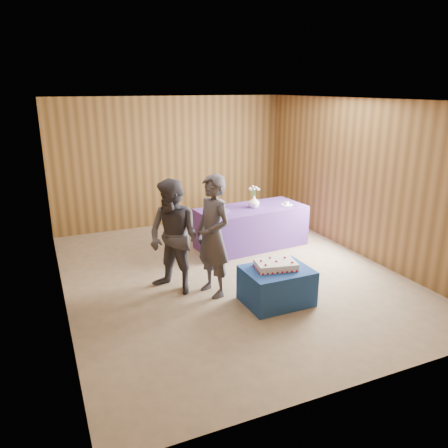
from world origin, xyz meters
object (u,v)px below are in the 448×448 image
serving_table (251,227)px  vase (254,202)px  sheet_cake (276,265)px  guest_left (213,236)px  guest_right (174,237)px  cake_table (276,286)px

serving_table → vase: (0.04, -0.01, 0.48)m
sheet_cake → guest_left: (-0.69, 0.58, 0.33)m
serving_table → sheet_cake: serving_table is taller
sheet_cake → guest_left: 0.96m
serving_table → guest_left: 2.15m
serving_table → vase: bearing=-22.6°
vase → guest_right: (-1.92, -1.25, -0.03)m
sheet_cake → serving_table: bearing=82.8°
serving_table → sheet_cake: size_ratio=3.19×
serving_table → vase: vase is taller
serving_table → vase: 0.49m
serving_table → guest_right: 2.31m
vase → guest_left: bearing=-133.0°
vase → guest_right: size_ratio=0.13×
vase → guest_right: guest_right is taller
cake_table → serving_table: size_ratio=0.45×
sheet_cake → vase: 2.27m
serving_table → guest_left: guest_left is taller
cake_table → sheet_cake: size_ratio=1.43×
guest_left → guest_right: (-0.48, 0.30, -0.04)m
sheet_cake → guest_right: 1.49m
sheet_cake → guest_right: bearing=154.6°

